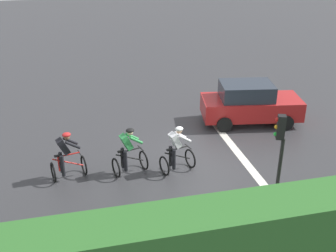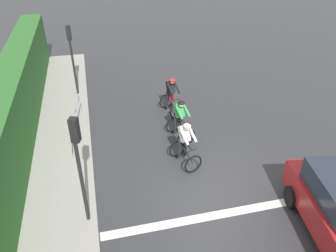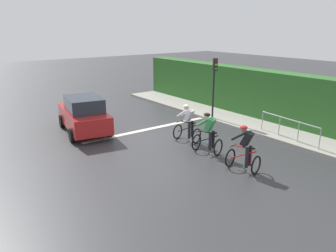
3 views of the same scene
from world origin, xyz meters
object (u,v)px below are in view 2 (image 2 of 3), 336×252
at_px(cyclist_second, 180,120).
at_px(traffic_light_far_junction, 71,51).
at_px(traffic_light_near_crossing, 79,158).
at_px(pedestrian_railing_kerbside, 75,119).
at_px(cyclist_mid, 185,145).
at_px(cyclist_lead, 171,96).

distance_m(cyclist_second, traffic_light_far_junction, 6.26).
height_order(cyclist_second, traffic_light_far_junction, traffic_light_far_junction).
height_order(traffic_light_near_crossing, pedestrian_railing_kerbside, traffic_light_near_crossing).
relative_size(traffic_light_near_crossing, traffic_light_far_junction, 1.00).
distance_m(cyclist_second, traffic_light_near_crossing, 5.19).
bearing_deg(cyclist_mid, cyclist_second, 80.79).
bearing_deg(cyclist_second, traffic_light_near_crossing, -136.19).
height_order(cyclist_mid, pedestrian_railing_kerbside, cyclist_mid).
bearing_deg(cyclist_lead, cyclist_second, -94.64).
height_order(cyclist_lead, traffic_light_near_crossing, traffic_light_near_crossing).
bearing_deg(traffic_light_near_crossing, cyclist_lead, 55.49).
distance_m(cyclist_mid, traffic_light_far_junction, 7.41).
bearing_deg(cyclist_lead, cyclist_mid, -96.66).
bearing_deg(pedestrian_railing_kerbside, cyclist_lead, 13.51).
relative_size(cyclist_lead, cyclist_second, 1.00).
bearing_deg(traffic_light_near_crossing, cyclist_second, 43.81).
distance_m(traffic_light_near_crossing, traffic_light_far_junction, 8.22).
bearing_deg(cyclist_second, pedestrian_railing_kerbside, 164.89).
bearing_deg(cyclist_second, traffic_light_far_junction, 128.64).
bearing_deg(traffic_light_far_junction, cyclist_second, -51.36).
bearing_deg(traffic_light_far_junction, pedestrian_railing_kerbside, -91.11).
bearing_deg(cyclist_mid, traffic_light_far_junction, 119.21).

